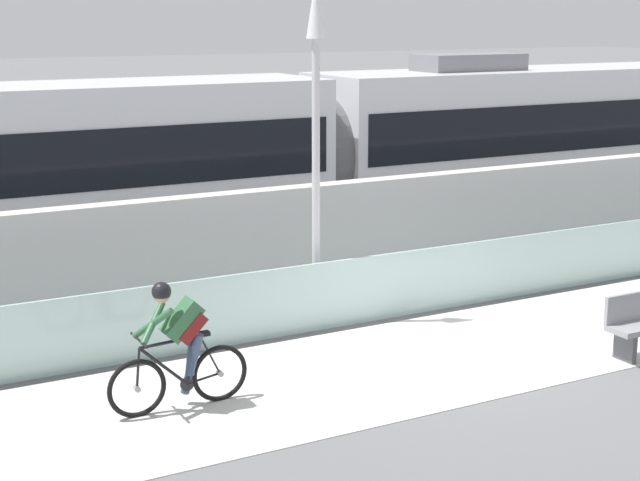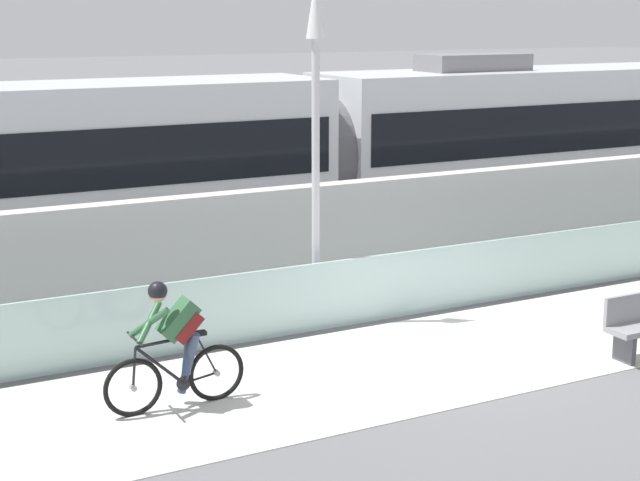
{
  "view_description": "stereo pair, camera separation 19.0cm",
  "coord_description": "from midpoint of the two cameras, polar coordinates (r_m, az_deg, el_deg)",
  "views": [
    {
      "loc": [
        -7.91,
        -10.42,
        4.63
      ],
      "look_at": [
        -0.98,
        2.35,
        1.25
      ],
      "focal_mm": 54.51,
      "sensor_mm": 36.0,
      "label": 1
    },
    {
      "loc": [
        -7.74,
        -10.51,
        4.63
      ],
      "look_at": [
        -0.98,
        2.35,
        1.25
      ],
      "focal_mm": 54.51,
      "sensor_mm": 36.0,
      "label": 2
    }
  ],
  "objects": [
    {
      "name": "ground_plane",
      "position": [
        13.87,
        8.58,
        -6.57
      ],
      "size": [
        200.0,
        200.0,
        0.0
      ],
      "primitive_type": "plane",
      "color": "slate"
    },
    {
      "name": "bike_path_deck",
      "position": [
        13.86,
        8.58,
        -6.54
      ],
      "size": [
        32.0,
        3.2,
        0.01
      ],
      "primitive_type": "cube",
      "color": "silver",
      "rests_on": "ground"
    },
    {
      "name": "glass_parapet",
      "position": [
        15.16,
        4.52,
        -2.68
      ],
      "size": [
        32.0,
        0.05,
        1.04
      ],
      "primitive_type": "cube",
      "color": "silver",
      "rests_on": "ground"
    },
    {
      "name": "concrete_barrier_wall",
      "position": [
        16.56,
        1.23,
        0.2
      ],
      "size": [
        32.0,
        0.36,
        1.87
      ],
      "primitive_type": "cube",
      "color": "silver",
      "rests_on": "ground"
    },
    {
      "name": "tram_rail_near",
      "position": [
        18.93,
        -2.43,
        -1.06
      ],
      "size": [
        32.0,
        0.08,
        0.01
      ],
      "primitive_type": "cube",
      "color": "#595654",
      "rests_on": "ground"
    },
    {
      "name": "tram_rail_far",
      "position": [
        20.2,
        -4.17,
        -0.18
      ],
      "size": [
        32.0,
        0.08,
        0.01
      ],
      "primitive_type": "cube",
      "color": "#595654",
      "rests_on": "ground"
    },
    {
      "name": "tram",
      "position": [
        19.8,
        0.22,
        5.15
      ],
      "size": [
        22.56,
        2.54,
        3.81
      ],
      "color": "silver",
      "rests_on": "ground"
    },
    {
      "name": "cyclist_on_bike",
      "position": [
        11.74,
        -8.05,
        -6.18
      ],
      "size": [
        1.77,
        0.58,
        1.61
      ],
      "color": "black",
      "rests_on": "ground"
    },
    {
      "name": "lamp_post_antenna",
      "position": [
        14.33,
        0.12,
        7.74
      ],
      "size": [
        0.28,
        0.28,
        5.2
      ],
      "color": "gray",
      "rests_on": "ground"
    }
  ]
}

